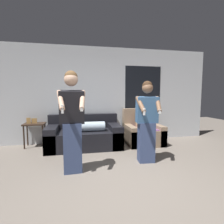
{
  "coord_description": "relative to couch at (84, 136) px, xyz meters",
  "views": [
    {
      "loc": [
        -0.7,
        -2.23,
        1.36
      ],
      "look_at": [
        -0.08,
        0.93,
        1.04
      ],
      "focal_mm": 28.0,
      "sensor_mm": 36.0,
      "label": 1
    }
  ],
  "objects": [
    {
      "name": "ground_plane",
      "position": [
        0.55,
        -2.28,
        -0.3
      ],
      "size": [
        14.0,
        14.0,
        0.0
      ],
      "primitive_type": "plane",
      "color": "slate"
    },
    {
      "name": "person_right",
      "position": [
        1.2,
        -1.26,
        0.52
      ],
      "size": [
        0.48,
        0.49,
        1.63
      ],
      "color": "#384770",
      "rests_on": "ground_plane"
    },
    {
      "name": "armchair",
      "position": [
        1.62,
        0.05,
        0.01
      ],
      "size": [
        0.96,
        0.91,
        0.96
      ],
      "color": "#937A60",
      "rests_on": "ground_plane"
    },
    {
      "name": "side_table",
      "position": [
        -1.27,
        0.28,
        0.22
      ],
      "size": [
        0.53,
        0.39,
        0.77
      ],
      "color": "#332319",
      "rests_on": "ground_plane"
    },
    {
      "name": "wall_back",
      "position": [
        0.57,
        0.53,
        1.05
      ],
      "size": [
        6.46,
        0.07,
        2.7
      ],
      "color": "silver",
      "rests_on": "ground_plane"
    },
    {
      "name": "couch",
      "position": [
        0.0,
        0.0,
        0.0
      ],
      "size": [
        1.86,
        0.99,
        0.83
      ],
      "color": "black",
      "rests_on": "ground_plane"
    },
    {
      "name": "person_left",
      "position": [
        -0.25,
        -1.46,
        0.61
      ],
      "size": [
        0.48,
        0.5,
        1.76
      ],
      "color": "#384770",
      "rests_on": "ground_plane"
    }
  ]
}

